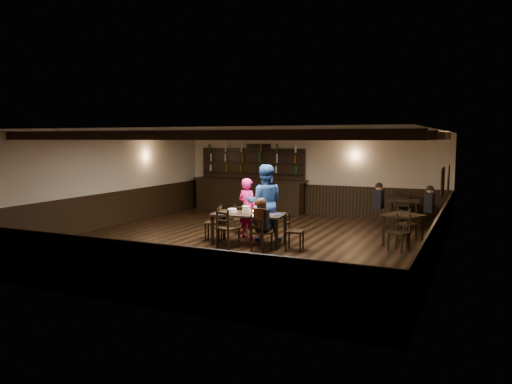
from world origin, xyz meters
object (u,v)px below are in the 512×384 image
at_px(chair_near_left, 226,225).
at_px(man_blue, 265,203).
at_px(cake, 232,210).
at_px(bar_counter, 250,191).
at_px(woman_pink, 247,208).
at_px(dining_table, 249,216).
at_px(chair_near_right, 259,230).

distance_m(chair_near_left, man_blue, 1.34).
xyz_separation_m(chair_near_left, cake, (-0.17, 0.68, 0.25)).
height_order(chair_near_left, bar_counter, bar_counter).
bearing_deg(cake, chair_near_left, -75.65).
height_order(man_blue, cake, man_blue).
bearing_deg(bar_counter, man_blue, -60.72).
bearing_deg(woman_pink, dining_table, 134.79).
distance_m(dining_table, bar_counter, 5.49).
relative_size(chair_near_left, man_blue, 0.49).
relative_size(man_blue, bar_counter, 0.46).
bearing_deg(man_blue, dining_table, 51.99).
bearing_deg(chair_near_right, dining_table, 131.55).
bearing_deg(dining_table, chair_near_left, -115.88).
relative_size(chair_near_right, bar_counter, 0.20).
bearing_deg(chair_near_left, woman_pink, 91.88).
xyz_separation_m(man_blue, bar_counter, (-2.48, 4.42, -0.23)).
height_order(chair_near_right, man_blue, man_blue).
distance_m(chair_near_right, bar_counter, 6.29).
xyz_separation_m(dining_table, bar_counter, (-2.31, 4.98, 0.04)).
height_order(dining_table, chair_near_right, chair_near_right).
xyz_separation_m(chair_near_left, bar_counter, (-2.01, 5.61, 0.19)).
bearing_deg(woman_pink, cake, 94.03).
relative_size(chair_near_left, cake, 3.57).
bearing_deg(woman_pink, chair_near_right, 141.79).
bearing_deg(cake, bar_counter, 110.40).
bearing_deg(cake, dining_table, -5.64).
bearing_deg(bar_counter, dining_table, -65.08).
xyz_separation_m(dining_table, chair_near_left, (-0.31, -0.63, -0.14)).
bearing_deg(woman_pink, man_blue, -173.24).
distance_m(dining_table, chair_near_right, 0.85).
relative_size(man_blue, cake, 7.36).
relative_size(cake, bar_counter, 0.06).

